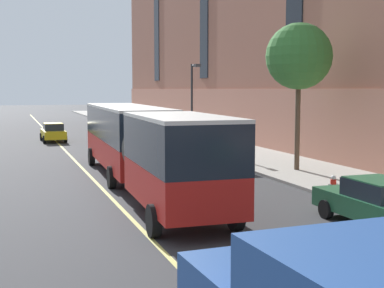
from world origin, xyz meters
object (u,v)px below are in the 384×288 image
taxi_cab (53,132)px  fire_hydrant (333,184)px  city_bus (140,142)px  parked_car_darkgray_3 (159,137)px  street_tree_mid_block (299,57)px  street_lamp (193,96)px  parked_car_green_2 (376,203)px  parked_car_navy_1 (216,154)px  parked_car_darkgray_4 (122,125)px

taxi_cab → fire_hydrant: (8.89, -27.29, -0.29)m
city_bus → parked_car_darkgray_3: 16.69m
parked_car_darkgray_3 → street_tree_mid_block: size_ratio=0.61×
city_bus → street_lamp: street_lamp is taller
taxi_cab → fire_hydrant: bearing=-72.0°
taxi_cab → street_lamp: 13.55m
fire_hydrant → parked_car_green_2: bearing=-108.5°
street_tree_mid_block → street_lamp: (-1.74, 11.57, -2.13)m
parked_car_navy_1 → parked_car_green_2: (-0.00, -13.65, 0.00)m
city_bus → street_tree_mid_block: (8.79, 1.50, 3.98)m
taxi_cab → fire_hydrant: taxi_cab is taller
parked_car_darkgray_3 → street_lamp: size_ratio=0.77×
city_bus → street_lamp: size_ratio=3.18×
city_bus → parked_car_darkgray_3: (5.28, 15.78, -1.27)m
street_lamp → parked_car_darkgray_3: bearing=123.2°
street_lamp → city_bus: bearing=-118.3°
parked_car_navy_1 → parked_car_darkgray_4: 24.85m
taxi_cab → street_lamp: bearing=-47.0°
city_bus → parked_car_green_2: (5.40, -9.20, -1.27)m
parked_car_green_2 → taxi_cab: bearing=103.0°
parked_car_darkgray_4 → street_tree_mid_block: street_tree_mid_block is taller
parked_car_darkgray_3 → fire_hydrant: size_ratio=6.45×
parked_car_green_2 → taxi_cab: same height
parked_car_navy_1 → street_lamp: size_ratio=0.77×
city_bus → parked_car_green_2: size_ratio=4.19×
parked_car_navy_1 → parked_car_darkgray_4: same height
parked_car_darkgray_3 → taxi_cab: (-7.22, 6.94, -0.00)m
taxi_cab → parked_car_darkgray_3: bearing=-43.8°
parked_car_navy_1 → taxi_cab: bearing=111.9°
street_lamp → parked_car_darkgray_4: bearing=96.3°
taxi_cab → street_tree_mid_block: street_tree_mid_block is taller
taxi_cab → street_tree_mid_block: bearing=-63.2°
parked_car_darkgray_3 → street_tree_mid_block: 15.62m
parked_car_green_2 → street_lamp: bearing=85.8°
parked_car_darkgray_3 → taxi_cab: bearing=136.2°
parked_car_darkgray_3 → taxi_cab: same height
parked_car_green_2 → street_lamp: 22.54m
parked_car_darkgray_4 → taxi_cab: bearing=-137.5°
parked_car_darkgray_3 → parked_car_darkgray_4: size_ratio=1.03×
parked_car_green_2 → street_lamp: size_ratio=0.76×
parked_car_darkgray_4 → taxi_cab: same height
parked_car_darkgray_3 → fire_hydrant: 20.43m
parked_car_green_2 → parked_car_darkgray_3: bearing=90.3°
parked_car_navy_1 → city_bus: bearing=-140.5°
parked_car_navy_1 → parked_car_darkgray_4: (-0.15, 24.85, 0.00)m
parked_car_green_2 → fire_hydrant: 4.89m
city_bus → taxi_cab: 22.83m
fire_hydrant → parked_car_darkgray_4: bearing=92.9°
parked_car_navy_1 → parked_car_darkgray_3: (-0.12, 11.32, 0.00)m
parked_car_green_2 → street_lamp: street_lamp is taller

